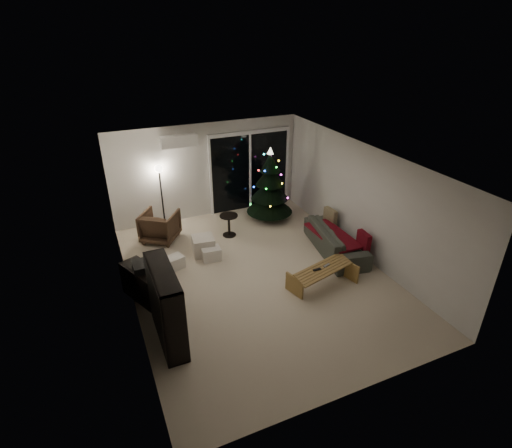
{
  "coord_description": "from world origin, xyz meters",
  "views": [
    {
      "loc": [
        -2.81,
        -6.34,
        4.77
      ],
      "look_at": [
        0.1,
        0.3,
        1.05
      ],
      "focal_mm": 28.0,
      "sensor_mm": 36.0,
      "label": 1
    }
  ],
  "objects": [
    {
      "name": "sofa_throw",
      "position": [
        1.95,
        0.2,
        0.43
      ],
      "size": [
        0.64,
        1.47,
        0.05
      ],
      "primitive_type": "cube",
      "color": "maroon",
      "rests_on": "sofa"
    },
    {
      "name": "cardboard_box_a",
      "position": [
        -1.51,
        0.98,
        0.14
      ],
      "size": [
        0.46,
        0.4,
        0.27
      ],
      "primitive_type": "cube",
      "rotation": [
        0.0,
        0.0,
        0.31
      ],
      "color": "silver",
      "rests_on": "floor"
    },
    {
      "name": "coffee_table",
      "position": [
        1.04,
        -0.86,
        0.21
      ],
      "size": [
        1.41,
        0.8,
        0.42
      ],
      "primitive_type": null,
      "rotation": [
        0.0,
        0.0,
        0.26
      ],
      "color": "#A27A38",
      "rests_on": "floor"
    },
    {
      "name": "cushion_b",
      "position": [
        2.3,
        -0.45,
        0.54
      ],
      "size": [
        0.14,
        0.4,
        0.39
      ],
      "primitive_type": "cube",
      "rotation": [
        0.0,
        0.0,
        -0.07
      ],
      "color": "maroon",
      "rests_on": "sofa"
    },
    {
      "name": "sofa",
      "position": [
        2.05,
        0.2,
        0.3
      ],
      "size": [
        1.14,
        2.15,
        0.6
      ],
      "primitive_type": "imported",
      "rotation": [
        0.0,
        0.0,
        1.4
      ],
      "color": "#252A22",
      "rests_on": "floor"
    },
    {
      "name": "remote_a",
      "position": [
        0.89,
        -0.86,
        0.43
      ],
      "size": [
        0.17,
        0.05,
        0.02
      ],
      "primitive_type": "cube",
      "color": "black",
      "rests_on": "coffee_table"
    },
    {
      "name": "christmas_tree",
      "position": [
        1.38,
        2.33,
        0.98
      ],
      "size": [
        1.34,
        1.34,
        1.96
      ],
      "primitive_type": "cone",
      "rotation": [
        0.0,
        0.0,
        0.11
      ],
      "color": "black",
      "rests_on": "floor"
    },
    {
      "name": "armchair",
      "position": [
        -1.52,
        2.34,
        0.37
      ],
      "size": [
        1.11,
        1.11,
        0.73
      ],
      "primitive_type": "imported",
      "rotation": [
        0.0,
        0.0,
        2.52
      ],
      "color": "#402E21",
      "rests_on": "floor"
    },
    {
      "name": "floor_lamp",
      "position": [
        -1.27,
        3.09,
        0.78
      ],
      "size": [
        0.25,
        0.25,
        1.56
      ],
      "primitive_type": "cylinder",
      "color": "black",
      "rests_on": "floor"
    },
    {
      "name": "cushion_a",
      "position": [
        2.3,
        0.85,
        0.54
      ],
      "size": [
        0.15,
        0.4,
        0.39
      ],
      "primitive_type": "cube",
      "rotation": [
        0.0,
        0.0,
        0.09
      ],
      "color": "tan",
      "rests_on": "sofa"
    },
    {
      "name": "room",
      "position": [
        0.46,
        1.49,
        1.02
      ],
      "size": [
        6.5,
        7.51,
        2.6
      ],
      "color": "beige",
      "rests_on": "ground"
    },
    {
      "name": "ottoman",
      "position": [
        -0.77,
        1.29,
        0.21
      ],
      "size": [
        0.53,
        0.53,
        0.43
      ],
      "primitive_type": "cube",
      "rotation": [
        0.0,
        0.0,
        -0.13
      ],
      "color": "silver",
      "rests_on": "floor"
    },
    {
      "name": "bookshelf",
      "position": [
        -2.25,
        -1.08,
        0.67
      ],
      "size": [
        0.46,
        1.37,
        1.35
      ],
      "primitive_type": null,
      "rotation": [
        0.0,
        0.0,
        0.09
      ],
      "color": "black",
      "rests_on": "floor"
    },
    {
      "name": "cardboard_box_b",
      "position": [
        -0.68,
        0.99,
        0.14
      ],
      "size": [
        0.43,
        0.34,
        0.29
      ],
      "primitive_type": "cube",
      "rotation": [
        0.0,
        0.0,
        -0.08
      ],
      "color": "silver",
      "rests_on": "floor"
    },
    {
      "name": "media_cabinet",
      "position": [
        -2.25,
        0.14,
        0.33
      ],
      "size": [
        0.79,
        1.14,
        0.67
      ],
      "primitive_type": "cube",
      "rotation": [
        0.0,
        0.0,
        0.41
      ],
      "color": "black",
      "rests_on": "floor"
    },
    {
      "name": "side_table",
      "position": [
        0.07,
        1.88,
        0.28
      ],
      "size": [
        0.57,
        0.57,
        0.55
      ],
      "primitive_type": "cylinder",
      "rotation": [
        0.0,
        0.0,
        -0.37
      ],
      "color": "black",
      "rests_on": "floor"
    },
    {
      "name": "remote_b",
      "position": [
        1.14,
        -0.81,
        0.43
      ],
      "size": [
        0.16,
        0.1,
        0.02
      ],
      "primitive_type": "cube",
      "rotation": [
        0.0,
        0.0,
        0.35
      ],
      "color": "slate",
      "rests_on": "coffee_table"
    },
    {
      "name": "stereo",
      "position": [
        -2.25,
        0.14,
        0.74
      ],
      "size": [
        0.34,
        0.4,
        0.14
      ],
      "primitive_type": "cube",
      "color": "black",
      "rests_on": "media_cabinet"
    }
  ]
}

